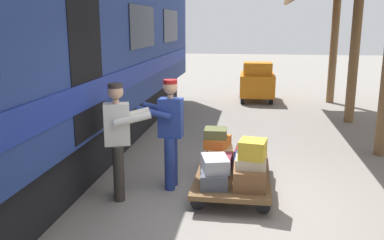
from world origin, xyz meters
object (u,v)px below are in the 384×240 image
suitcase_maroon_trunk (250,155)px  porter_by_door (119,137)px  suitcase_gray_aluminum (215,164)px  suitcase_olive_duffel (216,133)px  suitcase_cream_canvas (251,163)px  suitcase_yellow_case (253,149)px  suitcase_burgundy_valise (217,164)px  suitcase_orange_carryall (218,142)px  luggage_cart (233,174)px  suitcase_navy_fabric (250,164)px  suitcase_slate_roller (214,177)px  baggage_tug (257,82)px  suitcase_brown_leather (249,177)px  porter_in_overalls (170,130)px  suitcase_tan_vintage (220,153)px

suitcase_maroon_trunk → porter_by_door: size_ratio=0.29×
suitcase_gray_aluminum → suitcase_olive_duffel: (0.09, -1.04, 0.17)m
suitcase_cream_canvas → suitcase_yellow_case: size_ratio=1.13×
suitcase_burgundy_valise → suitcase_orange_carryall: suitcase_orange_carryall is taller
luggage_cart → suitcase_navy_fabric: suitcase_navy_fabric is taller
suitcase_olive_duffel → suitcase_yellow_case: bearing=119.7°
suitcase_olive_duffel → porter_by_door: bearing=39.7°
suitcase_navy_fabric → suitcase_slate_roller: bearing=48.1°
suitcase_maroon_trunk → suitcase_olive_duffel: bearing=5.9°
suitcase_slate_roller → suitcase_maroon_trunk: 1.22m
suitcase_burgundy_valise → luggage_cart: bearing=180.0°
suitcase_burgundy_valise → suitcase_cream_canvas: suitcase_cream_canvas is taller
suitcase_navy_fabric → suitcase_slate_roller: size_ratio=0.85×
suitcase_slate_roller → porter_by_door: 1.47m
suitcase_cream_canvas → porter_by_door: 1.91m
baggage_tug → suitcase_burgundy_valise: bearing=85.1°
suitcase_brown_leather → suitcase_slate_roller: (0.50, 0.00, -0.03)m
luggage_cart → suitcase_gray_aluminum: suitcase_gray_aluminum is taller
suitcase_yellow_case → baggage_tug: size_ratio=0.22×
suitcase_yellow_case → suitcase_olive_duffel: size_ratio=1.00×
suitcase_burgundy_valise → porter_in_overalls: size_ratio=0.37×
suitcase_olive_duffel → baggage_tug: 7.21m
suitcase_burgundy_valise → suitcase_orange_carryall: (0.04, -0.53, 0.21)m
suitcase_brown_leather → suitcase_navy_fabric: suitcase_brown_leather is taller
suitcase_slate_roller → suitcase_olive_duffel: 1.12m
suitcase_tan_vintage → suitcase_olive_duffel: size_ratio=1.49×
suitcase_brown_leather → suitcase_orange_carryall: bearing=-63.6°
suitcase_navy_fabric → suitcase_yellow_case: (-0.03, 0.56, 0.42)m
luggage_cart → suitcase_olive_duffel: (0.32, -0.50, 0.52)m
suitcase_navy_fabric → baggage_tug: baggage_tug is taller
suitcase_navy_fabric → suitcase_slate_roller: suitcase_navy_fabric is taller
suitcase_maroon_trunk → suitcase_yellow_case: (-0.03, 1.12, 0.44)m
suitcase_burgundy_valise → suitcase_tan_vintage: (0.00, -0.56, 0.00)m
suitcase_tan_vintage → suitcase_navy_fabric: 0.75m
suitcase_brown_leather → suitcase_navy_fabric: size_ratio=1.17×
suitcase_tan_vintage → suitcase_cream_canvas: size_ratio=1.32×
luggage_cart → suitcase_navy_fabric: (-0.25, -0.00, 0.18)m
suitcase_burgundy_valise → suitcase_slate_roller: size_ratio=1.07×
suitcase_tan_vintage → suitcase_cream_canvas: (-0.51, 1.11, 0.24)m
suitcase_navy_fabric → porter_by_door: bearing=17.2°
suitcase_tan_vintage → suitcase_yellow_case: bearing=115.5°
suitcase_slate_roller → suitcase_gray_aluminum: 0.21m
luggage_cart → suitcase_maroon_trunk: (-0.25, -0.56, 0.15)m
porter_by_door → baggage_tug: 8.50m
suitcase_olive_duffel → porter_by_door: porter_by_door is taller
suitcase_burgundy_valise → suitcase_slate_roller: suitcase_burgundy_valise is taller
suitcase_olive_duffel → suitcase_tan_vintage: bearing=-140.8°
suitcase_slate_roller → suitcase_olive_duffel: (0.07, -1.06, 0.37)m
suitcase_burgundy_valise → suitcase_navy_fabric: (-0.50, 0.00, 0.02)m
suitcase_cream_canvas → suitcase_yellow_case: 0.20m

